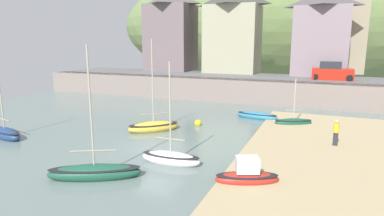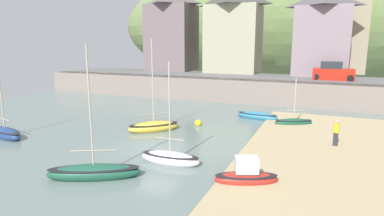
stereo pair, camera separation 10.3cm
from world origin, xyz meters
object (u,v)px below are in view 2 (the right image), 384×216
at_px(waterfront_building_centre, 234,30).
at_px(waterfront_building_left, 171,31).
at_px(motorboat_with_cabin, 170,158).
at_px(fishing_boat_green, 154,126).
at_px(parked_car_near_slipway, 333,72).
at_px(person_near_water, 336,132).
at_px(waterfront_building_right, 322,33).
at_px(sailboat_blue_trim, 94,172).
at_px(church_with_spire, 357,17).
at_px(rowboat_small_beached, 5,133).
at_px(sailboat_far_left, 257,116).
at_px(mooring_buoy, 198,123).
at_px(dinghy_open_wooden, 294,122).
at_px(sailboat_nearest_shore, 246,176).

bearing_deg(waterfront_building_centre, waterfront_building_left, -180.00).
bearing_deg(motorboat_with_cabin, fishing_boat_green, 124.31).
xyz_separation_m(motorboat_with_cabin, parked_car_near_slipway, (7.95, 22.81, 2.92)).
bearing_deg(person_near_water, waterfront_building_right, 94.61).
distance_m(waterfront_building_centre, person_near_water, 25.32).
relative_size(sailboat_blue_trim, person_near_water, 3.99).
distance_m(church_with_spire, rowboat_small_beached, 39.74).
relative_size(sailboat_far_left, motorboat_with_cabin, 0.65).
distance_m(waterfront_building_centre, rowboat_small_beached, 29.47).
distance_m(waterfront_building_left, mooring_buoy, 23.71).
bearing_deg(motorboat_with_cabin, mooring_buoy, 98.74).
bearing_deg(parked_car_near_slipway, church_with_spire, 72.64).
bearing_deg(dinghy_open_wooden, sailboat_blue_trim, -145.01).
bearing_deg(rowboat_small_beached, dinghy_open_wooden, 46.08).
distance_m(sailboat_blue_trim, parked_car_near_slipway, 28.10).
bearing_deg(motorboat_with_cabin, rowboat_small_beached, 177.58).
xyz_separation_m(waterfront_building_left, person_near_water, (21.33, -21.00, -6.81)).
bearing_deg(dinghy_open_wooden, mooring_buoy, 177.43).
bearing_deg(parked_car_near_slipway, waterfront_building_centre, 157.79).
bearing_deg(fishing_boat_green, motorboat_with_cabin, -97.62).
bearing_deg(dinghy_open_wooden, sailboat_nearest_shore, -120.70).
xyz_separation_m(waterfront_building_right, fishing_boat_green, (-10.50, -21.91, -7.06)).
xyz_separation_m(church_with_spire, parked_car_near_slipway, (-2.35, -8.50, -6.20)).
height_order(waterfront_building_left, dinghy_open_wooden, waterfront_building_left).
bearing_deg(sailboat_far_left, sailboat_nearest_shore, -72.80).
height_order(sailboat_nearest_shore, rowboat_small_beached, rowboat_small_beached).
bearing_deg(mooring_buoy, sailboat_blue_trim, -94.81).
relative_size(waterfront_building_right, parked_car_near_slipway, 2.35).
xyz_separation_m(rowboat_small_beached, sailboat_blue_trim, (9.96, -3.14, -0.01)).
distance_m(rowboat_small_beached, fishing_boat_green, 10.02).
xyz_separation_m(rowboat_small_beached, person_near_water, (20.65, 6.27, 0.68)).
distance_m(rowboat_small_beached, sailboat_far_left, 19.01).
xyz_separation_m(fishing_boat_green, person_near_water, (12.19, 0.91, 0.68)).
bearing_deg(rowboat_small_beached, waterfront_building_right, 69.37).
distance_m(sailboat_nearest_shore, sailboat_blue_trim, 7.18).
bearing_deg(dinghy_open_wooden, parked_car_near_slipway, 50.87).
bearing_deg(dinghy_open_wooden, rowboat_small_beached, -174.36).
xyz_separation_m(sailboat_nearest_shore, sailboat_blue_trim, (-6.85, -2.14, -0.05)).
relative_size(waterfront_building_left, dinghy_open_wooden, 2.83).
height_order(waterfront_building_centre, sailboat_nearest_shore, waterfront_building_centre).
bearing_deg(sailboat_blue_trim, waterfront_building_left, 82.04).
height_order(church_with_spire, sailboat_nearest_shore, church_with_spire).
height_order(waterfront_building_left, church_with_spire, church_with_spire).
relative_size(sailboat_far_left, parked_car_near_slipway, 0.87).
xyz_separation_m(church_with_spire, fishing_boat_green, (-14.31, -25.91, -9.10)).
bearing_deg(person_near_water, fishing_boat_green, -175.75).
relative_size(waterfront_building_centre, waterfront_building_right, 1.09).
height_order(rowboat_small_beached, person_near_water, rowboat_small_beached).
distance_m(sailboat_nearest_shore, dinghy_open_wooden, 12.08).
xyz_separation_m(sailboat_nearest_shore, sailboat_far_left, (-2.11, 13.05, -0.11)).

